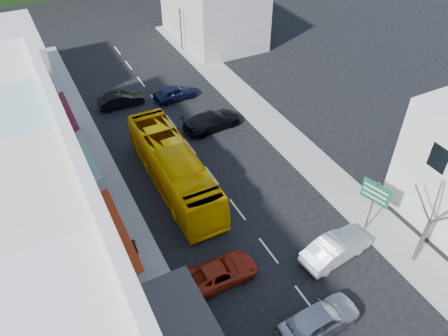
% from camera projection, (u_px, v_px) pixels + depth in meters
% --- Properties ---
extents(ground, '(120.00, 120.00, 0.00)m').
position_uv_depth(ground, '(268.00, 251.00, 26.97)').
color(ground, black).
rests_on(ground, ground).
extents(sidewalk_left, '(3.00, 52.00, 0.15)m').
position_uv_depth(sidewalk_left, '(105.00, 190.00, 31.10)').
color(sidewalk_left, gray).
rests_on(sidewalk_left, ground).
extents(sidewalk_right, '(3.00, 52.00, 0.15)m').
position_uv_depth(sidewalk_right, '(282.00, 134.00, 36.37)').
color(sidewalk_right, gray).
rests_on(sidewalk_right, ground).
extents(shopfront_row, '(8.25, 30.00, 8.00)m').
position_uv_depth(shopfront_row, '(26.00, 221.00, 23.41)').
color(shopfront_row, silver).
rests_on(shopfront_row, ground).
extents(distant_block_right, '(8.00, 12.00, 7.00)m').
position_uv_depth(distant_block_right, '(213.00, 9.00, 49.03)').
color(distant_block_right, '#B7B2A8').
rests_on(distant_block_right, ground).
extents(bus, '(2.55, 11.61, 3.10)m').
position_uv_depth(bus, '(174.00, 169.00, 30.60)').
color(bus, '#F5B600').
rests_on(bus, ground).
extents(car_silver, '(4.47, 1.97, 1.40)m').
position_uv_depth(car_silver, '(319.00, 321.00, 22.55)').
color(car_silver, '#B1B1B6').
rests_on(car_silver, ground).
extents(car_white, '(4.59, 2.35, 1.40)m').
position_uv_depth(car_white, '(336.00, 249.00, 26.19)').
color(car_white, silver).
rests_on(car_white, ground).
extents(car_red, '(4.61, 1.91, 1.40)m').
position_uv_depth(car_red, '(220.00, 272.00, 24.90)').
color(car_red, '#9C210E').
rests_on(car_red, ground).
extents(car_black_near, '(4.64, 2.22, 1.40)m').
position_uv_depth(car_black_near, '(212.00, 121.00, 36.73)').
color(car_black_near, black).
rests_on(car_black_near, ground).
extents(car_navy_mid, '(4.48, 2.02, 1.40)m').
position_uv_depth(car_navy_mid, '(175.00, 93.00, 40.32)').
color(car_navy_mid, black).
rests_on(car_navy_mid, ground).
extents(car_black_far, '(4.44, 1.89, 1.40)m').
position_uv_depth(car_black_far, '(121.00, 99.00, 39.38)').
color(car_black_far, black).
rests_on(car_black_far, ground).
extents(pedestrian_left, '(0.54, 0.68, 1.70)m').
position_uv_depth(pedestrian_left, '(135.00, 248.00, 25.84)').
color(pedestrian_left, black).
rests_on(pedestrian_left, sidewalk_left).
extents(direction_sign, '(1.21, 1.98, 4.16)m').
position_uv_depth(direction_sign, '(371.00, 208.00, 26.91)').
color(direction_sign, '#135733').
rests_on(direction_sign, ground).
extents(street_tree, '(3.66, 3.66, 6.66)m').
position_uv_depth(street_tree, '(430.00, 222.00, 24.26)').
color(street_tree, '#382D22').
rests_on(street_tree, ground).
extents(traffic_signal, '(1.02, 1.21, 4.64)m').
position_uv_depth(traffic_signal, '(181.00, 30.00, 47.40)').
color(traffic_signal, black).
rests_on(traffic_signal, ground).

